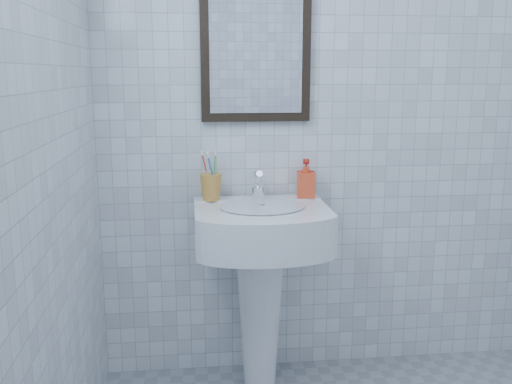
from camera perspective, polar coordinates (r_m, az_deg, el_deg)
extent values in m
cube|color=silver|center=(2.74, 7.62, 7.33)|extent=(2.20, 0.02, 2.50)
cube|color=silver|center=(1.53, -23.04, 2.96)|extent=(0.02, 2.40, 2.50)
cone|color=white|center=(2.71, 0.39, -12.00)|extent=(0.23, 0.23, 0.73)
cube|color=white|center=(2.52, 0.54, -3.44)|extent=(0.58, 0.42, 0.18)
cube|color=white|center=(2.65, 0.12, -0.90)|extent=(0.58, 0.10, 0.03)
cylinder|color=silver|center=(2.46, 0.63, -1.43)|extent=(0.36, 0.36, 0.01)
cylinder|color=white|center=(2.62, 0.18, -0.08)|extent=(0.06, 0.06, 0.06)
cylinder|color=white|center=(2.59, 0.23, 1.32)|extent=(0.03, 0.11, 0.09)
cylinder|color=white|center=(2.63, 0.13, 0.99)|extent=(0.04, 0.06, 0.10)
imported|color=red|center=(2.65, 5.01, 1.37)|extent=(0.09, 0.09, 0.18)
cube|color=black|center=(2.65, -0.03, 13.78)|extent=(0.50, 0.04, 0.62)
cube|color=white|center=(2.63, 0.02, 13.79)|extent=(0.42, 0.00, 0.54)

